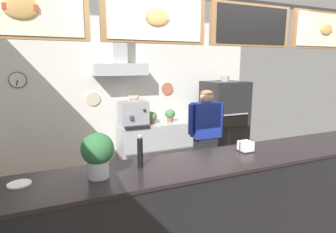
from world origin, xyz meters
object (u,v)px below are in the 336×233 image
(potted_basil, at_px, (170,115))
(potted_oregano, at_px, (152,117))
(shop_worker, at_px, (206,140))
(pizza_oven, at_px, (224,125))
(napkin_holder, at_px, (246,147))
(condiment_plate, at_px, (19,184))
(basil_vase, at_px, (98,154))
(espresso_machine, at_px, (133,114))
(pepper_grinder, at_px, (140,151))

(potted_basil, distance_m, potted_oregano, 0.36)
(shop_worker, distance_m, potted_oregano, 1.22)
(pizza_oven, relative_size, napkin_holder, 11.18)
(shop_worker, distance_m, condiment_plate, 2.55)
(shop_worker, xyz_separation_m, potted_basil, (-0.06, 1.15, 0.18))
(potted_basil, height_order, napkin_holder, napkin_holder)
(basil_vase, bearing_deg, pizza_oven, 39.06)
(espresso_machine, bearing_deg, napkin_holder, -76.76)
(shop_worker, height_order, condiment_plate, shop_worker)
(pizza_oven, height_order, potted_basil, pizza_oven)
(potted_basil, relative_size, napkin_holder, 1.49)
(basil_vase, height_order, pepper_grinder, basil_vase)
(espresso_machine, height_order, napkin_holder, espresso_machine)
(pizza_oven, bearing_deg, shop_worker, -135.88)
(potted_basil, height_order, basil_vase, basil_vase)
(espresso_machine, xyz_separation_m, condiment_plate, (-1.50, -2.28, -0.04))
(condiment_plate, distance_m, napkin_holder, 2.04)
(espresso_machine, distance_m, potted_basil, 0.70)
(basil_vase, relative_size, pepper_grinder, 1.22)
(shop_worker, xyz_separation_m, pepper_grinder, (-1.34, -1.17, 0.35))
(espresso_machine, xyz_separation_m, pepper_grinder, (-0.58, -2.29, 0.10))
(condiment_plate, bearing_deg, pepper_grinder, -0.78)
(pizza_oven, xyz_separation_m, condiment_plate, (-3.18, -2.04, 0.25))
(potted_oregano, bearing_deg, napkin_holder, -85.04)
(potted_basil, distance_m, pepper_grinder, 2.65)
(pizza_oven, relative_size, basil_vase, 4.82)
(pepper_grinder, bearing_deg, potted_oregano, 68.16)
(pizza_oven, distance_m, espresso_machine, 1.72)
(potted_basil, xyz_separation_m, potted_oregano, (-0.36, -0.02, -0.01))
(espresso_machine, distance_m, condiment_plate, 2.73)
(pizza_oven, bearing_deg, potted_basil, 164.87)
(shop_worker, height_order, pepper_grinder, shop_worker)
(pizza_oven, distance_m, basil_vase, 3.40)
(condiment_plate, height_order, basil_vase, basil_vase)
(potted_oregano, height_order, condiment_plate, potted_oregano)
(espresso_machine, xyz_separation_m, potted_basil, (0.70, 0.03, -0.07))
(potted_oregano, xyz_separation_m, napkin_holder, (0.20, -2.28, 0.08))
(pepper_grinder, bearing_deg, espresso_machine, 75.77)
(shop_worker, distance_m, pepper_grinder, 1.81)
(pizza_oven, bearing_deg, potted_oregano, 169.81)
(napkin_holder, bearing_deg, potted_oregano, 94.96)
(potted_basil, bearing_deg, condiment_plate, -133.66)
(napkin_holder, height_order, pepper_grinder, pepper_grinder)
(pizza_oven, height_order, basil_vase, pizza_oven)
(shop_worker, distance_m, potted_basil, 1.17)
(shop_worker, xyz_separation_m, basil_vase, (-1.70, -1.24, 0.40))
(pepper_grinder, bearing_deg, condiment_plate, 179.22)
(espresso_machine, relative_size, basil_vase, 1.35)
(pizza_oven, height_order, pepper_grinder, pizza_oven)
(potted_basil, distance_m, napkin_holder, 2.31)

